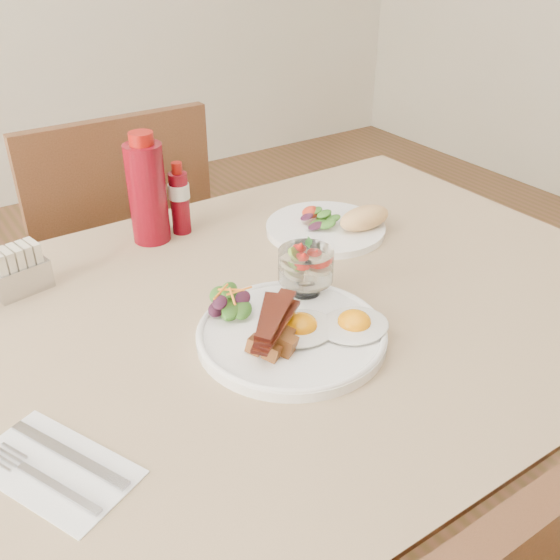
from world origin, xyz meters
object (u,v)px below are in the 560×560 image
Objects in this scene: hot_sauce_bottle at (180,199)px; chair_far at (117,267)px; ketchup_bottle at (147,191)px; table at (255,359)px; fruit_cup at (306,266)px; main_plate at (291,335)px; sugar_caddy at (20,272)px; second_plate at (334,225)px.

chair_far is at bearing 96.12° from hot_sauce_bottle.
chair_far is at bearing 85.66° from ketchup_bottle.
table is 0.18m from fruit_cup.
ketchup_bottle reaches higher than fruit_cup.
fruit_cup is (0.09, -0.68, 0.29)m from chair_far.
main_plate is (0.01, -0.09, 0.10)m from table.
table is at bearing 171.94° from fruit_cup.
main_plate is at bearing -61.84° from sugar_caddy.
main_plate is 0.47m from sugar_caddy.
fruit_cup is at bearing -48.40° from sugar_caddy.
ketchup_bottle is 1.47× the size of hot_sauce_bottle.
second_plate is at bearing -60.71° from chair_far.
chair_far is at bearing 90.00° from table.
table is 13.76× the size of sugar_caddy.
ketchup_bottle is at bearing 151.01° from second_plate.
sugar_caddy reaches higher than main_plate.
chair_far is 0.47m from ketchup_bottle.
second_plate is at bearing 41.16° from fruit_cup.
chair_far is 9.62× the size of sugar_caddy.
second_plate is at bearing -34.17° from hot_sauce_bottle.
sugar_caddy is (-0.26, -0.05, -0.06)m from ketchup_bottle.
ketchup_bottle is at bearing 176.97° from hot_sauce_bottle.
table is 1.43× the size of chair_far.
ketchup_bottle reaches higher than chair_far.
sugar_caddy reaches higher than table.
sugar_caddy is (-0.37, 0.29, -0.03)m from fruit_cup.
hot_sauce_bottle reaches higher than main_plate.
table is 9.30× the size of hot_sauce_bottle.
sugar_caddy is at bearing -167.86° from ketchup_bottle.
table is 0.36m from hot_sauce_bottle.
second_plate is 2.43× the size of sugar_caddy.
table is 5.66× the size of second_plate.
chair_far is 0.63m from second_plate.
chair_far reaches higher than fruit_cup.
second_plate is (0.19, 0.17, -0.05)m from fruit_cup.
second_plate is 0.58m from sugar_caddy.
fruit_cup is at bearing -8.06° from table.
chair_far is at bearing 90.78° from main_plate.
sugar_caddy is at bearing -170.74° from hot_sauce_bottle.
chair_far reaches higher than hot_sauce_bottle.
hot_sauce_bottle is (0.06, -0.00, -0.03)m from ketchup_bottle.
sugar_caddy is (-0.29, 0.36, 0.03)m from main_plate.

